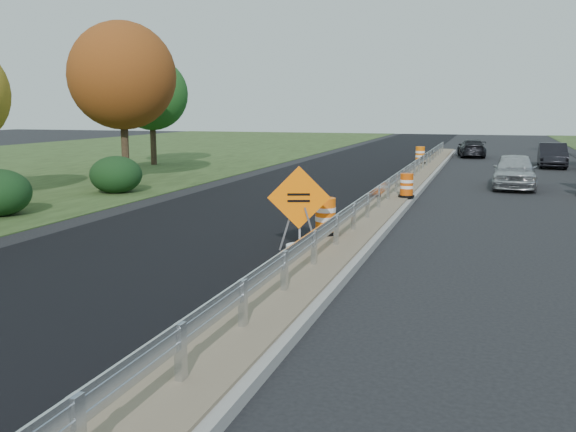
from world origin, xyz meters
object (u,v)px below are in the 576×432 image
(caution_sign, at_px, (299,230))
(car_dark_far, at_px, (472,148))
(car_dark_mid, at_px, (552,155))
(barrel_median_mid, at_px, (407,186))
(barrel_median_far, at_px, (420,155))
(barrel_shoulder_far, at_px, (549,154))
(car_silver, at_px, (515,171))
(barrel_median_near, at_px, (325,217))

(caution_sign, distance_m, car_dark_far, 32.60)
(car_dark_mid, bearing_deg, car_dark_far, 126.36)
(barrel_median_mid, bearing_deg, car_dark_mid, 69.77)
(barrel_median_far, distance_m, car_dark_far, 9.43)
(car_dark_mid, bearing_deg, caution_sign, -105.44)
(barrel_shoulder_far, relative_size, car_silver, 0.22)
(barrel_median_near, relative_size, car_dark_mid, 0.22)
(caution_sign, relative_size, barrel_shoulder_far, 2.16)
(car_silver, height_order, car_dark_far, car_silver)
(barrel_median_near, relative_size, car_dark_far, 0.22)
(car_silver, relative_size, car_dark_far, 1.03)
(caution_sign, bearing_deg, barrel_median_far, 70.03)
(car_dark_mid, bearing_deg, barrel_median_near, -105.46)
(caution_sign, xyz_separation_m, barrel_median_near, (0.35, 1.19, 0.15))
(barrel_median_far, height_order, barrel_shoulder_far, barrel_median_far)
(barrel_median_mid, height_order, barrel_median_far, barrel_median_far)
(car_silver, bearing_deg, caution_sign, -108.54)
(barrel_median_far, bearing_deg, car_dark_far, 73.95)
(barrel_shoulder_far, distance_m, car_silver, 16.12)
(barrel_median_mid, height_order, barrel_shoulder_far, barrel_median_mid)
(car_dark_mid, xyz_separation_m, car_dark_far, (-4.72, 6.72, -0.08))
(barrel_median_far, distance_m, car_silver, 10.01)
(car_dark_far, bearing_deg, car_silver, 90.80)
(caution_sign, xyz_separation_m, barrel_median_mid, (1.45, 8.75, 0.12))
(barrel_shoulder_far, xyz_separation_m, car_dark_mid, (-0.19, -4.84, 0.24))
(barrel_median_mid, bearing_deg, car_silver, 57.02)
(barrel_shoulder_far, bearing_deg, barrel_median_far, -136.29)
(barrel_median_far, xyz_separation_m, car_dark_mid, (7.33, 2.34, 0.00))
(barrel_median_mid, relative_size, barrel_median_far, 0.88)
(barrel_median_mid, distance_m, barrel_median_far, 14.70)
(barrel_shoulder_far, height_order, car_silver, car_silver)
(car_silver, bearing_deg, barrel_median_near, -108.84)
(barrel_median_mid, distance_m, car_dark_far, 23.76)
(car_dark_mid, bearing_deg, barrel_shoulder_far, 89.03)
(barrel_median_near, height_order, barrel_shoulder_far, barrel_median_near)
(car_silver, relative_size, car_dark_mid, 1.03)
(caution_sign, xyz_separation_m, barrel_shoulder_far, (7.90, 30.59, -0.07))
(barrel_median_mid, relative_size, car_silver, 0.20)
(barrel_median_far, distance_m, car_dark_mid, 7.69)
(barrel_median_mid, xyz_separation_m, car_dark_mid, (6.26, 17.00, 0.06))
(barrel_median_near, bearing_deg, car_dark_mid, 73.31)
(barrel_median_near, distance_m, barrel_shoulder_far, 30.35)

